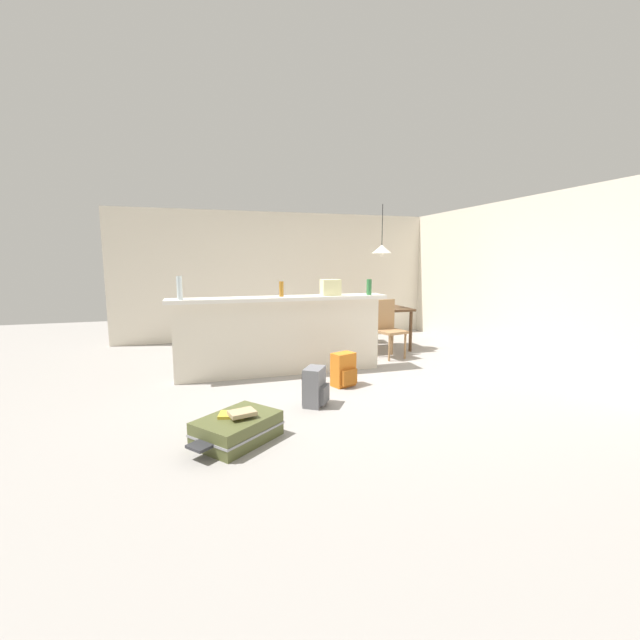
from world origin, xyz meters
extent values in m
cube|color=gray|center=(0.00, 0.00, -0.03)|extent=(13.00, 13.00, 0.05)
cube|color=silver|center=(0.00, 3.05, 1.25)|extent=(6.60, 0.10, 2.50)
cube|color=silver|center=(3.05, 0.30, 1.25)|extent=(0.10, 6.00, 2.50)
cube|color=silver|center=(-0.67, 0.30, 0.51)|extent=(2.80, 0.20, 1.03)
cube|color=white|center=(-0.67, 0.30, 1.05)|extent=(2.96, 0.40, 0.05)
cylinder|color=silver|center=(-1.94, 0.22, 1.22)|extent=(0.07, 0.07, 0.29)
cylinder|color=#9E661E|center=(-0.65, 0.30, 1.18)|extent=(0.06, 0.06, 0.21)
cylinder|color=#2D6B38|center=(0.59, 0.21, 1.19)|extent=(0.07, 0.07, 0.22)
cube|color=beige|center=(0.04, 0.30, 1.19)|extent=(0.26, 0.18, 0.22)
cube|color=#4C331E|center=(1.26, 1.39, 0.72)|extent=(1.10, 0.80, 0.04)
cylinder|color=#4C331E|center=(0.77, 1.05, 0.35)|extent=(0.06, 0.06, 0.70)
cylinder|color=#4C331E|center=(1.75, 1.05, 0.35)|extent=(0.06, 0.06, 0.70)
cylinder|color=#4C331E|center=(0.77, 1.73, 0.35)|extent=(0.06, 0.06, 0.70)
cylinder|color=#4C331E|center=(1.75, 1.73, 0.35)|extent=(0.06, 0.06, 0.70)
cube|color=#9E754C|center=(1.21, 0.73, 0.43)|extent=(0.48, 0.48, 0.04)
cube|color=#9E754C|center=(1.17, 0.90, 0.69)|extent=(0.40, 0.13, 0.48)
cylinder|color=#9E754C|center=(1.09, 0.53, 0.21)|extent=(0.04, 0.04, 0.41)
cylinder|color=#9E754C|center=(1.40, 0.61, 0.21)|extent=(0.04, 0.04, 0.41)
cylinder|color=#9E754C|center=(1.02, 0.85, 0.21)|extent=(0.04, 0.04, 0.41)
cylinder|color=#9E754C|center=(1.33, 0.92, 0.21)|extent=(0.04, 0.04, 0.41)
cube|color=#9E754C|center=(1.32, 2.05, 0.43)|extent=(0.47, 0.47, 0.04)
cube|color=#9E754C|center=(1.29, 1.88, 0.69)|extent=(0.40, 0.11, 0.48)
cylinder|color=#9E754C|center=(1.51, 2.18, 0.21)|extent=(0.04, 0.04, 0.41)
cylinder|color=#9E754C|center=(1.20, 2.24, 0.21)|extent=(0.04, 0.04, 0.41)
cylinder|color=#9E754C|center=(1.45, 1.86, 0.21)|extent=(0.04, 0.04, 0.41)
cylinder|color=#9E754C|center=(1.13, 1.93, 0.21)|extent=(0.04, 0.04, 0.41)
cylinder|color=black|center=(1.33, 1.38, 2.15)|extent=(0.01, 0.01, 0.70)
cone|color=white|center=(1.33, 1.38, 1.75)|extent=(0.34, 0.34, 0.14)
sphere|color=white|center=(1.33, 1.38, 1.67)|extent=(0.07, 0.07, 0.07)
cube|color=#51562D|center=(-1.46, -1.66, 0.11)|extent=(0.83, 0.80, 0.22)
cube|color=gray|center=(-1.46, -1.66, 0.11)|extent=(0.85, 0.82, 0.02)
cube|color=#2D2D33|center=(-1.78, -1.91, 0.11)|extent=(0.22, 0.23, 0.02)
cube|color=orange|center=(-0.03, -0.44, 0.21)|extent=(0.33, 0.27, 0.42)
cube|color=#AB5918|center=(0.01, -0.54, 0.14)|extent=(0.23, 0.13, 0.19)
cube|color=black|center=(-0.13, -0.37, 0.19)|extent=(0.04, 0.04, 0.36)
cube|color=black|center=(0.00, -0.32, 0.19)|extent=(0.04, 0.04, 0.36)
cube|color=slate|center=(-0.57, -1.01, 0.21)|extent=(0.31, 0.33, 0.42)
cube|color=#515155|center=(-0.48, -1.07, 0.14)|extent=(0.17, 0.22, 0.19)
cube|color=black|center=(-0.70, -1.01, 0.19)|extent=(0.04, 0.04, 0.36)
cube|color=black|center=(-0.62, -0.89, 0.19)|extent=(0.04, 0.04, 0.36)
cube|color=gold|center=(-1.50, -1.63, 0.23)|extent=(0.25, 0.21, 0.03)
cube|color=tan|center=(-1.42, -1.70, 0.26)|extent=(0.25, 0.21, 0.04)
camera|label=1|loc=(-1.76, -5.10, 1.56)|focal=22.94mm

